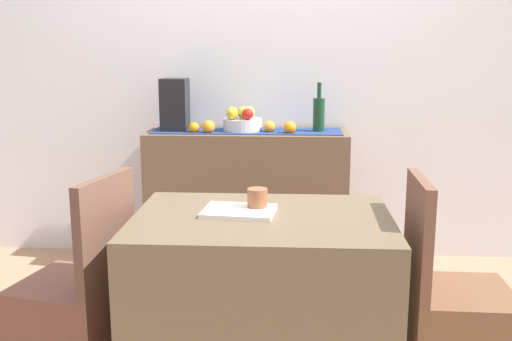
{
  "coord_description": "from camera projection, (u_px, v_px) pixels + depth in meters",
  "views": [
    {
      "loc": [
        0.13,
        -2.76,
        1.39
      ],
      "look_at": [
        -0.05,
        0.36,
        0.74
      ],
      "focal_mm": 41.93,
      "sensor_mm": 36.0,
      "label": 1
    }
  ],
  "objects": [
    {
      "name": "orange_loose_far",
      "position": [
        290.0,
        127.0,
        3.61
      ],
      "size": [
        0.08,
        0.08,
        0.08
      ],
      "primitive_type": "sphere",
      "color": "orange",
      "rests_on": "sideboard_console"
    },
    {
      "name": "orange_loose_near_bowl",
      "position": [
        269.0,
        127.0,
        3.66
      ],
      "size": [
        0.07,
        0.07,
        0.07
      ],
      "primitive_type": "sphere",
      "color": "orange",
      "rests_on": "sideboard_console"
    },
    {
      "name": "apple_center",
      "position": [
        232.0,
        113.0,
        3.65
      ],
      "size": [
        0.07,
        0.07,
        0.07
      ],
      "primitive_type": "sphere",
      "color": "gold",
      "rests_on": "fruit_bowl"
    },
    {
      "name": "sideboard_console",
      "position": [
        247.0,
        199.0,
        3.8
      ],
      "size": [
        1.25,
        0.42,
        0.87
      ],
      "primitive_type": "cube",
      "color": "brown",
      "rests_on": "ground"
    },
    {
      "name": "open_book",
      "position": [
        239.0,
        211.0,
        2.38
      ],
      "size": [
        0.3,
        0.24,
        0.02
      ],
      "primitive_type": "cube",
      "rotation": [
        0.0,
        0.0,
        -0.1
      ],
      "color": "white",
      "rests_on": "dining_table"
    },
    {
      "name": "apple_front",
      "position": [
        232.0,
        112.0,
        3.73
      ],
      "size": [
        0.07,
        0.07,
        0.07
      ],
      "primitive_type": "sphere",
      "color": "gold",
      "rests_on": "fruit_bowl"
    },
    {
      "name": "dining_table",
      "position": [
        262.0,
        304.0,
        2.42
      ],
      "size": [
        1.02,
        0.73,
        0.74
      ],
      "primitive_type": "cube",
      "color": "brown",
      "rests_on": "ground"
    },
    {
      "name": "orange_loose_mid",
      "position": [
        209.0,
        127.0,
        3.63
      ],
      "size": [
        0.08,
        0.08,
        0.08
      ],
      "primitive_type": "sphere",
      "color": "orange",
      "rests_on": "sideboard_console"
    },
    {
      "name": "chair_near_window",
      "position": [
        76.0,
        323.0,
        2.48
      ],
      "size": [
        0.48,
        0.48,
        0.9
      ],
      "color": "brown",
      "rests_on": "ground"
    },
    {
      "name": "apple_left",
      "position": [
        248.0,
        114.0,
        3.63
      ],
      "size": [
        0.07,
        0.07,
        0.07
      ],
      "primitive_type": "sphere",
      "color": "red",
      "rests_on": "fruit_bowl"
    },
    {
      "name": "coffee_cup",
      "position": [
        258.0,
        200.0,
        2.4
      ],
      "size": [
        0.08,
        0.08,
        0.09
      ],
      "primitive_type": "cylinder",
      "color": "brown",
      "rests_on": "dining_table"
    },
    {
      "name": "coffee_maker",
      "position": [
        175.0,
        105.0,
        3.71
      ],
      "size": [
        0.16,
        0.18,
        0.33
      ],
      "primitive_type": "cube",
      "color": "black",
      "rests_on": "sideboard_console"
    },
    {
      "name": "wine_bottle",
      "position": [
        319.0,
        114.0,
        3.67
      ],
      "size": [
        0.07,
        0.07,
        0.3
      ],
      "color": "#163A22",
      "rests_on": "sideboard_console"
    },
    {
      "name": "apple_right",
      "position": [
        249.0,
        112.0,
        3.76
      ],
      "size": [
        0.07,
        0.07,
        0.07
      ],
      "primitive_type": "sphere",
      "color": "gold",
      "rests_on": "fruit_bowl"
    },
    {
      "name": "room_wall_rear",
      "position": [
        271.0,
        53.0,
        3.86
      ],
      "size": [
        6.4,
        0.06,
        2.7
      ],
      "primitive_type": "cube",
      "color": "silver",
      "rests_on": "ground"
    },
    {
      "name": "table_runner",
      "position": [
        247.0,
        131.0,
        3.72
      ],
      "size": [
        1.17,
        0.32,
        0.01
      ],
      "primitive_type": "cube",
      "color": "navy",
      "rests_on": "sideboard_console"
    },
    {
      "name": "fruit_bowl",
      "position": [
        243.0,
        124.0,
        3.71
      ],
      "size": [
        0.24,
        0.24,
        0.07
      ],
      "primitive_type": "cylinder",
      "color": "silver",
      "rests_on": "table_runner"
    },
    {
      "name": "apple_rear",
      "position": [
        243.0,
        112.0,
        3.7
      ],
      "size": [
        0.08,
        0.08,
        0.08
      ],
      "primitive_type": "sphere",
      "color": "#92B334",
      "rests_on": "fruit_bowl"
    },
    {
      "name": "ground_plane",
      "position": [
        262.0,
        332.0,
        2.99
      ],
      "size": [
        6.4,
        6.4,
        0.02
      ],
      "primitive_type": "cube",
      "color": "#A4785C",
      "rests_on": "ground"
    },
    {
      "name": "chair_by_corner",
      "position": [
        454.0,
        333.0,
        2.39
      ],
      "size": [
        0.41,
        0.41,
        0.9
      ],
      "color": "brown",
      "rests_on": "ground"
    },
    {
      "name": "orange_loose_end",
      "position": [
        194.0,
        128.0,
        3.64
      ],
      "size": [
        0.07,
        0.07,
        0.07
      ],
      "primitive_type": "sphere",
      "color": "orange",
      "rests_on": "sideboard_console"
    }
  ]
}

